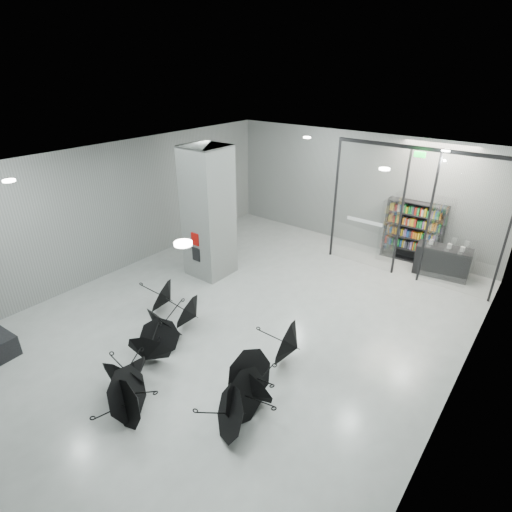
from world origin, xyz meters
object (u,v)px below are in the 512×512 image
Objects in this scene: bookshelf at (413,232)px; umbrella_cluster at (190,366)px; shop_counter at (442,261)px; column at (208,213)px.

bookshelf reaches higher than umbrella_cluster.
bookshelf is 1.37m from shop_counter.
column is 5.11m from umbrella_cluster.
umbrella_cluster is at bearing -116.93° from shop_counter.
column is 2.52× the size of shop_counter.
bookshelf is at bearing 78.66° from umbrella_cluster.
column reaches higher than shop_counter.
column is 6.75m from bookshelf.
column is 0.74× the size of umbrella_cluster.
umbrella_cluster is at bearing -104.36° from bookshelf.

